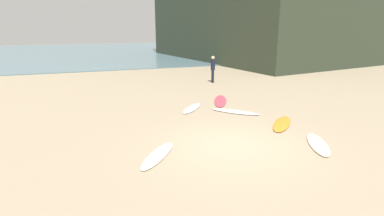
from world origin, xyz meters
The scene contains 9 objects.
ground_plane centered at (0.00, 0.00, 0.00)m, with size 120.00×120.00×0.00m, color tan.
ocean_water centered at (0.00, 38.24, 0.04)m, with size 120.00×40.00×0.08m, color slate.
surfboard_0 centered at (2.57, -0.89, 0.04)m, with size 0.55×2.04×0.07m, color beige.
surfboard_1 centered at (2.12, 5.44, 0.03)m, with size 0.58×2.56×0.07m, color #D9485A.
surfboard_2 centered at (-2.43, 0.02, 0.03)m, with size 0.50×2.10×0.06m, color silver.
surfboard_3 centered at (0.30, 4.63, 0.03)m, with size 0.52×1.99×0.07m, color silver.
surfboard_4 centered at (1.87, 3.39, 0.04)m, with size 0.55×2.15×0.08m, color white.
surfboard_5 centered at (2.75, 1.25, 0.04)m, with size 0.57×2.14×0.08m, color orange.
beachgoer_near centered at (3.90, 10.45, 0.98)m, with size 0.33×0.34×1.75m.
Camera 1 is at (-4.32, -8.06, 3.67)m, focal length 28.66 mm.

